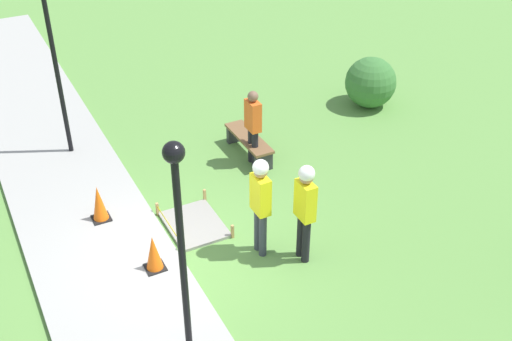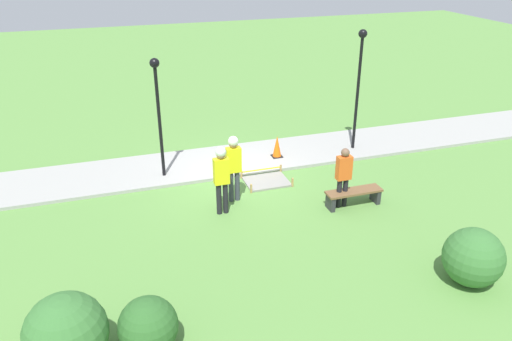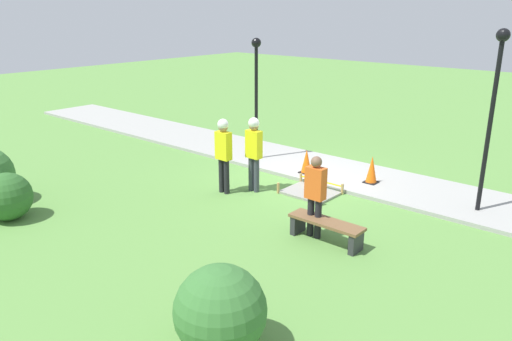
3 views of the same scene
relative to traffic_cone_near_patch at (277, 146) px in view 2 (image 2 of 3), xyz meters
The scene contains 14 objects.
ground_plane 2.00m from the traffic_cone_near_patch, 28.98° to the left, with size 60.00×60.00×0.00m, color #5B8E42.
sidewalk 1.77m from the traffic_cone_near_patch, ahead, with size 28.00×2.44×0.10m.
wet_concrete_patch 1.82m from the traffic_cone_near_patch, 59.68° to the left, with size 1.34×1.04×0.28m.
traffic_cone_near_patch is the anchor object (origin of this frame).
traffic_cone_far_patch 1.84m from the traffic_cone_near_patch, 13.68° to the left, with size 0.34×0.34×0.68m.
park_bench 3.71m from the traffic_cone_near_patch, 104.34° to the left, with size 1.58×0.44×0.47m.
worker_supervisor 3.20m from the traffic_cone_near_patch, 47.32° to the left, with size 0.40×0.28×1.93m.
worker_assistant 3.95m from the traffic_cone_near_patch, 47.83° to the left, with size 0.40×0.28×1.92m.
bystander_in_orange_shirt 3.62m from the traffic_cone_near_patch, 99.46° to the left, with size 0.40×0.23×1.72m.
lamppost_near 4.30m from the traffic_cone_near_patch, ahead, with size 0.28×0.28×3.60m.
lamppost_far 3.57m from the traffic_cone_near_patch, behind, with size 0.28×0.28×4.01m.
shrub_rounded_near 7.57m from the traffic_cone_near_patch, 102.86° to the left, with size 1.27×1.27×1.27m.
shrub_rounded_mid 8.82m from the traffic_cone_near_patch, 54.86° to the left, with size 1.07×1.07×1.07m.
shrub_rounded_far 9.61m from the traffic_cone_near_patch, 48.09° to the left, with size 1.42×1.42×1.42m.
Camera 2 is at (3.66, 13.30, 6.78)m, focal length 35.00 mm.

